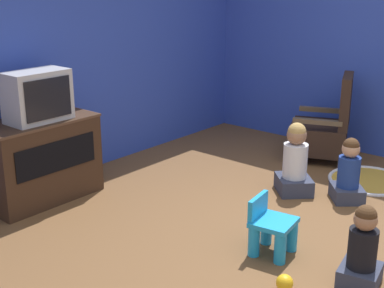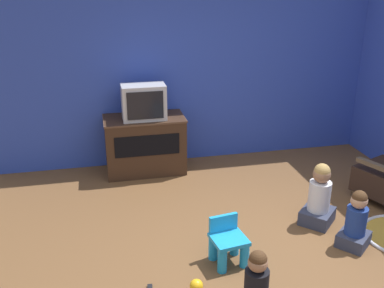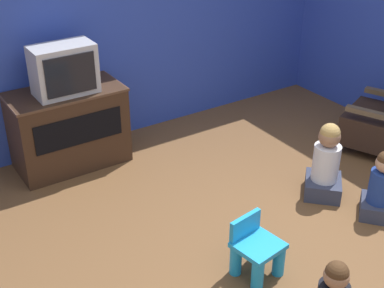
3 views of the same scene
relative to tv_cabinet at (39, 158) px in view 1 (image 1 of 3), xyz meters
name	(u,v)px [view 1 (image 1 of 3)]	position (x,y,z in m)	size (l,w,h in m)	color
ground_plane	(300,231)	(0.96, -2.20, -0.39)	(30.00, 30.00, 0.00)	brown
wall_back	(67,51)	(0.66, 0.36, 0.88)	(5.40, 0.12, 2.56)	#2D47B2
tv_cabinet	(39,158)	(0.00, 0.00, 0.00)	(1.06, 0.57, 0.76)	#382316
television	(38,96)	(0.00, -0.06, 0.60)	(0.56, 0.33, 0.45)	#B7B7BC
black_armchair	(324,129)	(2.73, -1.49, -0.04)	(0.81, 0.81, 0.98)	brown
yellow_kid_chair	(271,229)	(0.51, -2.20, -0.20)	(0.35, 0.34, 0.44)	#1E99DB
play_mat	(369,181)	(2.40, -2.19, -0.38)	(0.83, 0.83, 0.04)	gold
child_watching_left	(362,251)	(0.53, -2.90, -0.14)	(0.34, 0.31, 0.58)	#33384C
child_watching_center	(349,174)	(1.81, -2.21, -0.13)	(0.41, 0.41, 0.61)	#33384C
child_watching_right	(295,163)	(1.66, -1.74, -0.09)	(0.47, 0.47, 0.70)	#33384C
toy_ball	(285,283)	(0.12, -2.55, -0.34)	(0.12, 0.12, 0.12)	yellow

